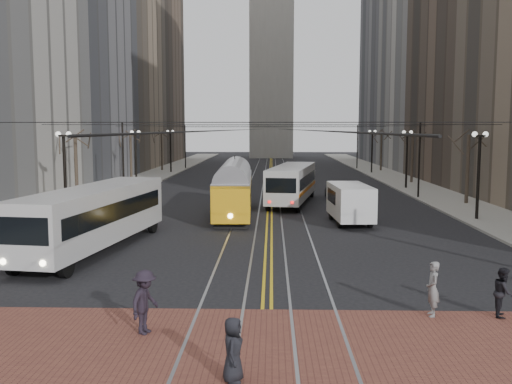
# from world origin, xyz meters

# --- Properties ---
(ground) EXTENTS (260.00, 260.00, 0.00)m
(ground) POSITION_xyz_m (0.00, 0.00, 0.00)
(ground) COLOR black
(ground) RESTS_ON ground
(sidewalk_left) EXTENTS (5.00, 140.00, 0.15)m
(sidewalk_left) POSITION_xyz_m (-15.00, 45.00, 0.07)
(sidewalk_left) COLOR gray
(sidewalk_left) RESTS_ON ground
(sidewalk_right) EXTENTS (5.00, 140.00, 0.15)m
(sidewalk_right) POSITION_xyz_m (15.00, 45.00, 0.07)
(sidewalk_right) COLOR gray
(sidewalk_right) RESTS_ON ground
(crosswalk_band) EXTENTS (25.00, 6.00, 0.01)m
(crosswalk_band) POSITION_xyz_m (0.00, -4.00, 0.01)
(crosswalk_band) COLOR brown
(crosswalk_band) RESTS_ON ground
(streetcar_rails) EXTENTS (4.80, 130.00, 0.02)m
(streetcar_rails) POSITION_xyz_m (0.00, 45.00, 0.00)
(streetcar_rails) COLOR gray
(streetcar_rails) RESTS_ON ground
(centre_lines) EXTENTS (0.42, 130.00, 0.01)m
(centre_lines) POSITION_xyz_m (0.00, 45.00, 0.01)
(centre_lines) COLOR gold
(centre_lines) RESTS_ON ground
(building_left_mid) EXTENTS (16.00, 20.00, 34.00)m
(building_left_mid) POSITION_xyz_m (-25.50, 46.00, 17.00)
(building_left_mid) COLOR slate
(building_left_mid) RESTS_ON ground
(building_left_far) EXTENTS (16.00, 20.00, 40.00)m
(building_left_far) POSITION_xyz_m (-25.50, 86.00, 20.00)
(building_left_far) COLOR brown
(building_left_far) RESTS_ON ground
(building_right_mid) EXTENTS (16.00, 20.00, 34.00)m
(building_right_mid) POSITION_xyz_m (25.50, 46.00, 17.00)
(building_right_mid) COLOR brown
(building_right_mid) RESTS_ON ground
(building_right_far) EXTENTS (16.00, 20.00, 40.00)m
(building_right_far) POSITION_xyz_m (25.50, 86.00, 20.00)
(building_right_far) COLOR slate
(building_right_far) RESTS_ON ground
(lamp_posts) EXTENTS (27.60, 57.20, 5.60)m
(lamp_posts) POSITION_xyz_m (-0.00, 28.75, 2.80)
(lamp_posts) COLOR black
(lamp_posts) RESTS_ON ground
(street_trees) EXTENTS (31.68, 53.28, 5.60)m
(street_trees) POSITION_xyz_m (0.00, 35.25, 2.80)
(street_trees) COLOR #382D23
(street_trees) RESTS_ON ground
(trolley_wires) EXTENTS (25.96, 120.00, 6.60)m
(trolley_wires) POSITION_xyz_m (0.00, 34.83, 3.77)
(trolley_wires) COLOR black
(trolley_wires) RESTS_ON ground
(transit_bus) EXTENTS (4.36, 12.88, 3.16)m
(transit_bus) POSITION_xyz_m (-8.67, 8.14, 1.58)
(transit_bus) COLOR #B9B9B9
(transit_bus) RESTS_ON ground
(streetcar) EXTENTS (2.73, 12.71, 2.98)m
(streetcar) POSITION_xyz_m (-2.50, 20.16, 1.49)
(streetcar) COLOR #F1AB15
(streetcar) RESTS_ON ground
(rear_bus) EXTENTS (4.54, 12.03, 3.07)m
(rear_bus) POSITION_xyz_m (1.80, 26.39, 1.53)
(rear_bus) COLOR #BABABA
(rear_bus) RESTS_ON ground
(cargo_van) EXTENTS (2.49, 5.77, 2.50)m
(cargo_van) POSITION_xyz_m (5.16, 16.67, 1.25)
(cargo_van) COLOR white
(cargo_van) RESTS_ON ground
(sedan_grey) EXTENTS (1.90, 4.48, 1.51)m
(sedan_grey) POSITION_xyz_m (5.75, 30.13, 0.76)
(sedan_grey) COLOR #414249
(sedan_grey) RESTS_ON ground
(pedestrian_a) EXTENTS (0.55, 0.80, 1.58)m
(pedestrian_a) POSITION_xyz_m (-0.76, -6.50, 0.80)
(pedestrian_a) COLOR black
(pedestrian_a) RESTS_ON crosswalk_band
(pedestrian_b) EXTENTS (0.46, 0.67, 1.79)m
(pedestrian_b) POSITION_xyz_m (5.37, -1.50, 0.91)
(pedestrian_b) COLOR slate
(pedestrian_b) RESTS_ON crosswalk_band
(pedestrian_c) EXTENTS (0.83, 0.94, 1.61)m
(pedestrian_c) POSITION_xyz_m (7.63, -1.50, 0.82)
(pedestrian_c) COLOR black
(pedestrian_c) RESTS_ON crosswalk_band
(pedestrian_d) EXTENTS (1.08, 1.40, 1.92)m
(pedestrian_d) POSITION_xyz_m (-3.59, -3.35, 0.97)
(pedestrian_d) COLOR black
(pedestrian_d) RESTS_ON crosswalk_band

